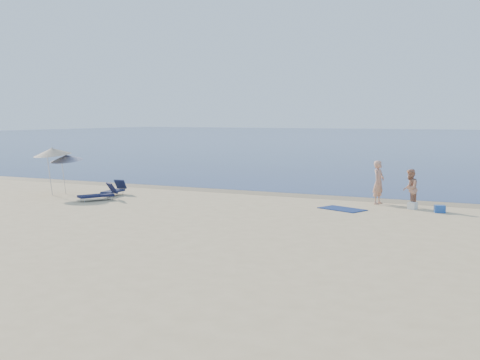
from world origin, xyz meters
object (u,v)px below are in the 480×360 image
Objects in this scene: blue_cooler at (440,209)px; person_left at (379,182)px; person_right at (410,189)px; umbrella_near at (66,158)px.

person_left is at bearing 136.51° from blue_cooler.
person_left reaches higher than blue_cooler.
person_left is 1.16× the size of person_right.
person_right is 16.34m from umbrella_near.
person_left is 15.02m from umbrella_near.
person_left is 4.57× the size of blue_cooler.
person_right reaches higher than blue_cooler.
person_right is (1.44, -0.58, -0.13)m from person_left.
umbrella_near reaches higher than person_right.
umbrella_near is (-16.10, -2.59, 0.97)m from person_right.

